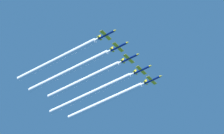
{
  "coord_description": "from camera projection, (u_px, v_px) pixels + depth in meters",
  "views": [
    {
      "loc": [
        221.74,
        148.31,
        1.22
      ],
      "look_at": [
        0.07,
        -11.55,
        242.25
      ],
      "focal_mm": 113.01,
      "sensor_mm": 36.0,
      "label": 1
    }
  ],
  "objects": [
    {
      "name": "smoke_trail_inner_right",
      "position": [
        69.0,
        71.0,
        366.66
      ],
      "size": [
        2.53,
        53.77,
        2.53
      ],
      "color": "white"
    },
    {
      "name": "smoke_trail_far_left",
      "position": [
        106.0,
        101.0,
        385.23
      ],
      "size": [
        2.53,
        51.06,
        2.53
      ],
      "color": "white"
    },
    {
      "name": "jet_far_right",
      "position": [
        107.0,
        34.0,
        346.53
      ],
      "size": [
        7.83,
        11.4,
        2.74
      ],
      "color": "navy"
    },
    {
      "name": "jet_inner_left",
      "position": [
        142.0,
        70.0,
        365.71
      ],
      "size": [
        7.83,
        11.4,
        2.74
      ],
      "color": "navy"
    },
    {
      "name": "smoke_trail_far_right",
      "position": [
        57.0,
        60.0,
        360.35
      ],
      "size": [
        2.53,
        52.63,
        2.53
      ],
      "color": "white"
    },
    {
      "name": "jet_far_left",
      "position": [
        153.0,
        80.0,
        371.76
      ],
      "size": [
        7.83,
        11.4,
        2.74
      ],
      "color": "navy"
    },
    {
      "name": "jet_center",
      "position": [
        130.0,
        58.0,
        359.64
      ],
      "size": [
        7.83,
        11.4,
        2.74
      ],
      "color": "navy"
    },
    {
      "name": "smoke_trail_inner_left",
      "position": [
        91.0,
        93.0,
        380.37
      ],
      "size": [
        2.53,
        56.44,
        2.53
      ],
      "color": "white"
    },
    {
      "name": "jet_inner_right",
      "position": [
        119.0,
        46.0,
        352.59
      ],
      "size": [
        7.83,
        11.4,
        2.74
      ],
      "color": "navy"
    },
    {
      "name": "smoke_trail_center",
      "position": [
        84.0,
        80.0,
        372.56
      ],
      "size": [
        2.53,
        48.57,
        2.53
      ],
      "color": "white"
    }
  ]
}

